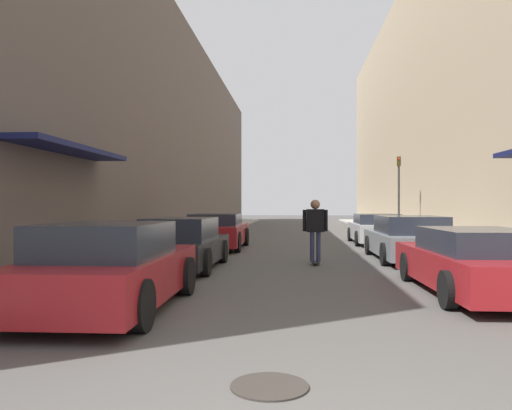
# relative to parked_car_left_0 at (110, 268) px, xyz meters

# --- Properties ---
(ground) EXTENTS (106.00, 106.00, 0.00)m
(ground) POSITION_rel_parked_car_left_0_xyz_m (3.08, 14.61, -0.65)
(ground) COLOR #4C4947
(curb_strip_left) EXTENTS (1.80, 48.18, 0.12)m
(curb_strip_left) POSITION_rel_parked_car_left_0_xyz_m (-1.88, 19.43, -0.59)
(curb_strip_left) COLOR #A3A099
(curb_strip_left) RESTS_ON ground
(curb_strip_right) EXTENTS (1.80, 48.18, 0.12)m
(curb_strip_right) POSITION_rel_parked_car_left_0_xyz_m (8.03, 19.43, -0.59)
(curb_strip_right) COLOR #A3A099
(curb_strip_right) RESTS_ON ground
(building_row_left) EXTENTS (4.90, 48.18, 11.10)m
(building_row_left) POSITION_rel_parked_car_left_0_xyz_m (-4.78, 19.42, 4.90)
(building_row_left) COLOR #564C47
(building_row_left) RESTS_ON ground
(building_row_right) EXTENTS (4.90, 48.18, 14.29)m
(building_row_right) POSITION_rel_parked_car_left_0_xyz_m (10.93, 19.42, 6.50)
(building_row_right) COLOR tan
(building_row_right) RESTS_ON ground
(parked_car_left_0) EXTENTS (1.99, 4.27, 1.34)m
(parked_car_left_0) POSITION_rel_parked_car_left_0_xyz_m (0.00, 0.00, 0.00)
(parked_car_left_0) COLOR maroon
(parked_car_left_0) RESTS_ON ground
(parked_car_left_1) EXTENTS (1.86, 4.30, 1.29)m
(parked_car_left_1) POSITION_rel_parked_car_left_0_xyz_m (-0.01, 4.93, -0.03)
(parked_car_left_1) COLOR #232326
(parked_car_left_1) RESTS_ON ground
(parked_car_left_2) EXTENTS (2.04, 4.58, 1.29)m
(parked_car_left_2) POSITION_rel_parked_car_left_0_xyz_m (-0.05, 10.63, -0.01)
(parked_car_left_2) COLOR maroon
(parked_car_left_2) RESTS_ON ground
(parked_car_right_0) EXTENTS (1.95, 4.69, 1.19)m
(parked_car_right_0) POSITION_rel_parked_car_left_0_xyz_m (6.08, 1.86, -0.07)
(parked_car_right_0) COLOR maroon
(parked_car_right_0) RESTS_ON ground
(parked_car_right_1) EXTENTS (2.02, 4.72, 1.29)m
(parked_car_right_1) POSITION_rel_parked_car_left_0_xyz_m (6.11, 7.37, -0.03)
(parked_car_right_1) COLOR gray
(parked_car_right_1) RESTS_ON ground
(parked_car_right_2) EXTENTS (2.00, 4.40, 1.23)m
(parked_car_right_2) POSITION_rel_parked_car_left_0_xyz_m (6.14, 13.45, -0.05)
(parked_car_right_2) COLOR #B7B7BC
(parked_car_right_2) RESTS_ON ground
(skateboarder) EXTENTS (0.67, 0.78, 1.75)m
(skateboarder) POSITION_rel_parked_car_left_0_xyz_m (3.37, 6.10, 0.43)
(skateboarder) COLOR black
(skateboarder) RESTS_ON ground
(manhole_cover) EXTENTS (0.70, 0.70, 0.02)m
(manhole_cover) POSITION_rel_parked_car_left_0_xyz_m (2.62, -3.02, -0.64)
(manhole_cover) COLOR #332D28
(manhole_cover) RESTS_ON ground
(traffic_light) EXTENTS (0.16, 0.22, 3.78)m
(traffic_light) POSITION_rel_parked_car_left_0_xyz_m (7.73, 16.78, 1.79)
(traffic_light) COLOR #2D2D2D
(traffic_light) RESTS_ON curb_strip_right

